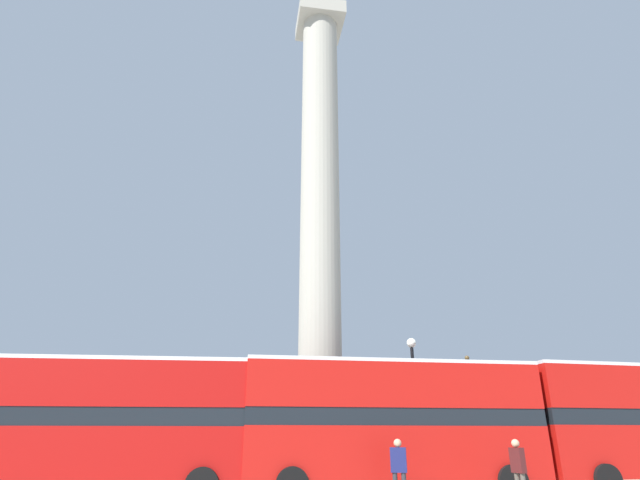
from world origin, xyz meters
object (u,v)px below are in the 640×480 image
object	(u,v)px
street_lamp	(415,402)
pedestrian_by_plinth	(519,467)
monument_column	(320,250)
pedestrian_near_lamp	(399,467)
equestrian_statue	(476,438)
bus_a	(391,420)
bus_c	(88,420)

from	to	relation	value
street_lamp	pedestrian_by_plinth	xyz separation A→B (m)	(0.83, -6.08, -2.19)
monument_column	street_lamp	xyz separation A→B (m)	(3.62, -2.41, -7.42)
pedestrian_near_lamp	pedestrian_by_plinth	size ratio (longest dim) A/B	1.00
equestrian_statue	pedestrian_near_lamp	distance (m)	16.52
street_lamp	pedestrian_near_lamp	world-z (taller)	street_lamp
monument_column	equestrian_statue	size ratio (longest dim) A/B	4.17
pedestrian_near_lamp	monument_column	bearing A→B (deg)	-62.41
equestrian_statue	street_lamp	bearing A→B (deg)	-112.98
equestrian_statue	pedestrian_near_lamp	world-z (taller)	equestrian_statue
bus_a	pedestrian_by_plinth	distance (m)	4.31
pedestrian_near_lamp	pedestrian_by_plinth	bearing A→B (deg)	-170.64
monument_column	pedestrian_by_plinth	world-z (taller)	monument_column
pedestrian_by_plinth	bus_c	bearing A→B (deg)	-114.99
equestrian_statue	pedestrian_by_plinth	size ratio (longest dim) A/B	3.69
bus_a	bus_c	xyz separation A→B (m)	(-9.99, 0.37, -0.04)
bus_a	street_lamp	world-z (taller)	street_lamp
monument_column	equestrian_statue	distance (m)	14.63
monument_column	bus_c	world-z (taller)	monument_column
equestrian_statue	street_lamp	world-z (taller)	equestrian_statue
monument_column	street_lamp	world-z (taller)	monument_column
bus_c	pedestrian_by_plinth	distance (m)	13.32
pedestrian_near_lamp	bus_c	bearing A→B (deg)	3.96
bus_a	pedestrian_near_lamp	xyz separation A→B (m)	(-0.55, -2.32, -1.37)
bus_c	equestrian_statue	size ratio (longest dim) A/B	1.73
street_lamp	pedestrian_near_lamp	xyz separation A→B (m)	(-2.55, -5.45, -2.19)
monument_column	pedestrian_near_lamp	size ratio (longest dim) A/B	15.32
equestrian_statue	pedestrian_by_plinth	distance (m)	15.53
monument_column	pedestrian_near_lamp	bearing A→B (deg)	-82.28
bus_c	equestrian_statue	bearing A→B (deg)	34.08
monument_column	bus_a	xyz separation A→B (m)	(1.61, -5.54, -8.24)
street_lamp	pedestrian_by_plinth	size ratio (longest dim) A/B	3.31
equestrian_statue	street_lamp	size ratio (longest dim) A/B	1.11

